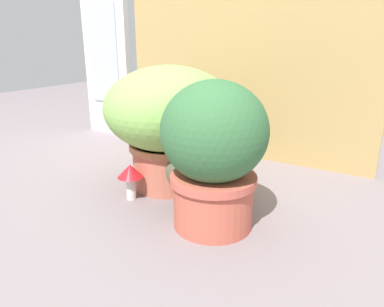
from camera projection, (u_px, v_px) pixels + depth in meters
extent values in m
plane|color=gray|center=(166.00, 190.00, 1.40)|extent=(6.00, 6.00, 0.00)
cube|color=tan|center=(243.00, 65.00, 1.70)|extent=(1.26, 0.03, 0.89)
cube|color=white|center=(107.00, 61.00, 2.13)|extent=(0.33, 0.04, 0.87)
cube|color=silver|center=(104.00, 53.00, 2.09)|extent=(0.21, 0.01, 0.56)
cylinder|color=#BB6750|center=(170.00, 164.00, 1.43)|extent=(0.29, 0.29, 0.18)
cylinder|color=#BA6F49|center=(170.00, 145.00, 1.41)|extent=(0.32, 0.32, 0.02)
ellipsoid|color=#84BA57|center=(169.00, 108.00, 1.36)|extent=(0.49, 0.49, 0.32)
cylinder|color=#C35A45|center=(213.00, 200.00, 1.12)|extent=(0.25, 0.25, 0.17)
cylinder|color=#C85B4B|center=(213.00, 179.00, 1.10)|extent=(0.27, 0.27, 0.02)
ellipsoid|color=#35693B|center=(214.00, 132.00, 1.05)|extent=(0.32, 0.32, 0.30)
ellipsoid|color=#595D43|center=(198.00, 169.00, 1.32)|extent=(0.31, 0.27, 0.22)
ellipsoid|color=gray|center=(224.00, 172.00, 1.32)|extent=(0.11, 0.12, 0.11)
sphere|color=#595D43|center=(229.00, 139.00, 1.28)|extent=(0.15, 0.15, 0.11)
cone|color=#595D43|center=(229.00, 120.00, 1.29)|extent=(0.05, 0.05, 0.04)
cone|color=#595D43|center=(230.00, 124.00, 1.23)|extent=(0.05, 0.05, 0.04)
cylinder|color=#595D43|center=(168.00, 186.00, 1.39)|extent=(0.18, 0.12, 0.07)
cylinder|color=silver|center=(131.00, 188.00, 1.32)|extent=(0.04, 0.04, 0.09)
cone|color=red|center=(130.00, 171.00, 1.30)|extent=(0.09, 0.09, 0.05)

